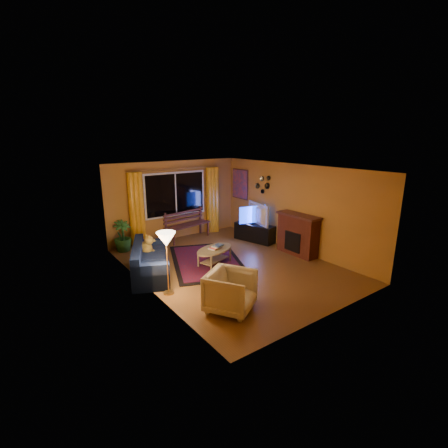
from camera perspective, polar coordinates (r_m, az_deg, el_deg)
floor at (r=8.48m, az=1.19°, el=-7.37°), size 4.50×6.00×0.02m
ceiling at (r=7.86m, az=1.29°, el=9.85°), size 4.50×6.00×0.02m
wall_back at (r=10.58m, az=-8.61°, el=4.17°), size 4.50×0.02×2.50m
wall_left at (r=7.01m, az=-13.73°, el=-1.77°), size 0.02×6.00×2.50m
wall_right at (r=9.57m, az=12.15°, el=2.84°), size 0.02×6.00×2.50m
window at (r=10.49m, az=-8.49°, el=5.19°), size 2.00×0.02×1.30m
curtain_rod at (r=10.34m, az=-8.54°, el=9.53°), size 3.20×0.03×0.03m
curtain_left at (r=9.96m, az=-15.15°, el=2.36°), size 0.36×0.36×2.24m
curtain_right at (r=11.16m, az=-2.09°, el=4.23°), size 0.36×0.36×2.24m
bench at (r=10.56m, az=-6.38°, el=-1.41°), size 1.66×0.76×0.48m
potted_plant at (r=9.81m, az=-17.42°, el=-2.03°), size 0.61×0.61×0.91m
sofa at (r=7.98m, az=-12.66°, el=-6.16°), size 1.53×2.07×0.77m
dog at (r=8.30m, az=-13.60°, el=-3.82°), size 0.37×0.45×0.43m
armchair at (r=6.27m, az=1.19°, el=-11.43°), size 1.13×1.11×0.86m
floor_lamp at (r=6.89m, az=-9.93°, el=-6.93°), size 0.25×0.25×1.35m
rug at (r=8.76m, az=-3.06°, el=-6.47°), size 2.67×3.23×0.02m
coffee_table at (r=8.49m, az=-1.66°, el=-5.71°), size 1.49×1.49×0.43m
tv_console at (r=10.38m, az=5.38°, el=-1.50°), size 0.76×1.38×0.55m
television at (r=10.22m, az=5.47°, el=1.76°), size 0.37×1.16×0.67m
fireplace at (r=9.33m, az=12.84°, el=-1.96°), size 0.40×1.20×1.10m
mirror_cluster at (r=10.34m, az=6.79°, el=7.08°), size 0.06×0.60×0.56m
painting at (r=11.24m, az=2.83°, el=7.03°), size 0.04×0.76×0.96m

